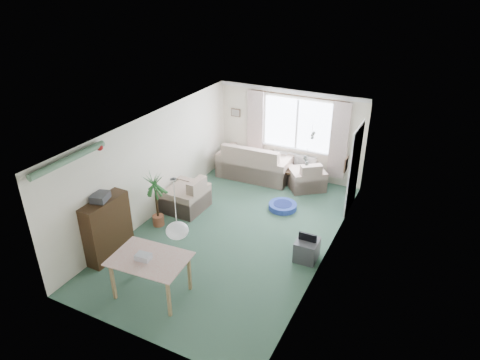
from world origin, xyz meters
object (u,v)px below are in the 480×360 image
at_px(dining_table, 152,277).
at_px(coffee_table, 279,175).
at_px(tv_cube, 307,250).
at_px(sofa, 256,160).
at_px(armchair_left, 185,193).
at_px(bookshelf, 107,228).
at_px(pet_bed, 283,206).
at_px(armchair_corner, 306,174).
at_px(houseplant, 156,200).

bearing_deg(dining_table, coffee_table, 85.86).
bearing_deg(tv_cube, sofa, 128.11).
relative_size(armchair_left, dining_table, 0.78).
xyz_separation_m(armchair_left, bookshelf, (-0.34, -2.20, 0.21)).
distance_m(bookshelf, pet_bed, 4.07).
relative_size(armchair_corner, houseplant, 0.68).
bearing_deg(bookshelf, armchair_left, 82.29).
bearing_deg(houseplant, tv_cube, 5.06).
bearing_deg(armchair_corner, sofa, -38.93).
bearing_deg(dining_table, bookshelf, 159.43).
relative_size(sofa, dining_table, 1.62).
relative_size(dining_table, tv_cube, 2.55).
bearing_deg(dining_table, houseplant, 123.90).
height_order(coffee_table, houseplant, houseplant).
distance_m(armchair_left, pet_bed, 2.34).
distance_m(sofa, dining_table, 5.10).
distance_m(sofa, houseplant, 3.34).
bearing_deg(bookshelf, houseplant, 82.92).
height_order(sofa, armchair_left, sofa).
relative_size(bookshelf, tv_cube, 2.67).
bearing_deg(armchair_left, tv_cube, 81.09).
relative_size(armchair_corner, coffee_table, 0.86).
distance_m(coffee_table, bookshelf, 4.84).
xyz_separation_m(coffee_table, pet_bed, (0.60, -1.24, -0.16)).
distance_m(dining_table, tv_cube, 3.02).
relative_size(houseplant, dining_table, 1.06).
bearing_deg(houseplant, armchair_left, 80.29).
height_order(dining_table, pet_bed, dining_table).
distance_m(sofa, armchair_corner, 1.46).
distance_m(armchair_left, dining_table, 2.96).
bearing_deg(armchair_corner, armchair_left, 8.54).
distance_m(sofa, coffee_table, 0.78).
height_order(armchair_left, bookshelf, bookshelf).
height_order(coffee_table, dining_table, dining_table).
relative_size(bookshelf, houseplant, 0.99).
xyz_separation_m(houseplant, dining_table, (1.26, -1.87, -0.26)).
height_order(coffee_table, bookshelf, bookshelf).
distance_m(sofa, bookshelf, 4.68).
bearing_deg(coffee_table, dining_table, -94.14).
xyz_separation_m(bookshelf, pet_bed, (2.41, 3.23, -0.56)).
relative_size(coffee_table, tv_cube, 2.13).
relative_size(armchair_corner, bookshelf, 0.68).
distance_m(coffee_table, tv_cube, 3.33).
bearing_deg(armchair_left, pet_bed, 117.65).
relative_size(sofa, bookshelf, 1.55).
distance_m(coffee_table, pet_bed, 1.39).
height_order(sofa, dining_table, sofa).
height_order(armchair_left, houseplant, houseplant).
bearing_deg(armchair_corner, bookshelf, 22.73).
relative_size(armchair_left, coffee_table, 0.94).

